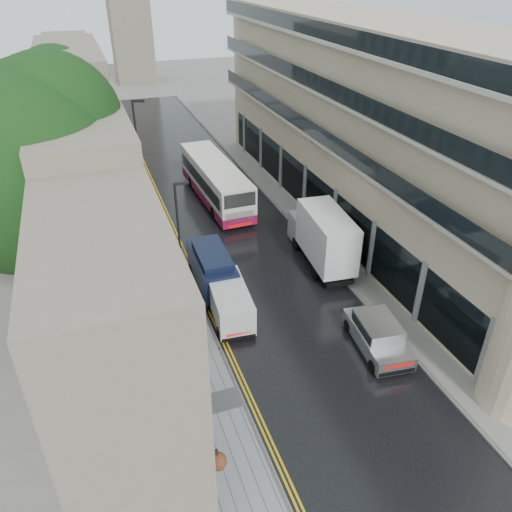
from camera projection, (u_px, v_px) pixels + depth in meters
road at (230, 226)px, 37.71m from camera, size 9.00×85.00×0.02m
left_sidewalk at (153, 238)px, 36.01m from camera, size 2.70×85.00×0.12m
right_sidewalk at (296, 215)px, 39.23m from camera, size 1.80×85.00×0.12m
old_shop_row at (84, 153)px, 33.96m from camera, size 4.50×56.00×12.00m
modern_block at (371, 127)px, 35.85m from camera, size 8.00×40.00×14.00m
tree_near at (28, 206)px, 24.51m from camera, size 10.56×10.56×13.89m
tree_far at (41, 141)px, 35.48m from camera, size 9.24×9.24×12.46m
cream_bus at (213, 200)px, 37.89m from camera, size 3.12×11.94×3.23m
white_lorry at (316, 252)px, 30.50m from camera, size 2.91×7.62×3.91m
silver_hatchback at (374, 358)px, 23.97m from camera, size 2.49×4.76×1.71m
white_van at (219, 322)px, 26.09m from camera, size 2.28×4.63×2.03m
navy_van at (204, 286)px, 28.47m from camera, size 2.16×5.17×2.62m
pedestrian at (172, 269)px, 30.61m from camera, size 0.75×0.64×1.75m
lamp_post_near at (180, 243)px, 27.95m from camera, size 0.81×0.19×7.16m
lamp_post_far at (139, 155)px, 38.50m from camera, size 0.97×0.46×8.39m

